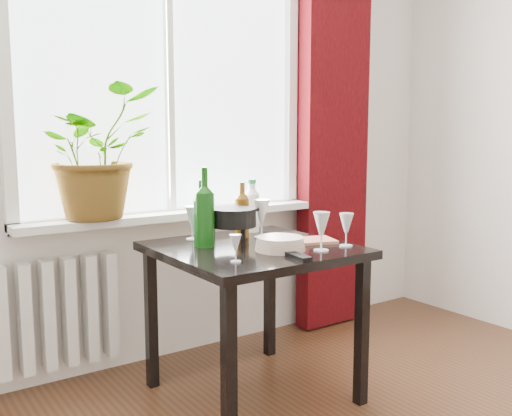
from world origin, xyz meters
TOP-DOWN VIEW (x-y plane):
  - window at (0.00, 2.22)m, footprint 1.72×0.08m
  - windowsill at (0.00, 2.15)m, footprint 1.72×0.20m
  - curtain at (1.12, 2.12)m, footprint 0.50×0.12m
  - radiator at (-0.75, 2.18)m, footprint 0.80×0.10m
  - table at (0.10, 1.55)m, footprint 0.85×0.85m
  - potted_plant at (-0.44, 2.14)m, footprint 0.72×0.67m
  - wine_bottle_left at (-0.10, 1.69)m, footprint 0.09×0.09m
  - wine_bottle_right at (-0.09, 1.66)m, footprint 0.09×0.09m
  - bottle_amber at (0.18, 1.77)m, footprint 0.09×0.09m
  - cleaning_bottle at (0.32, 1.88)m, footprint 0.08×0.08m
  - wineglass_front_right at (0.29, 1.28)m, footprint 0.09×0.09m
  - wineglass_far_right at (0.45, 1.29)m, footprint 0.09×0.09m
  - wineglass_back_center at (0.25, 1.70)m, footprint 0.10×0.10m
  - wineglass_back_left at (-0.06, 1.85)m, footprint 0.10×0.10m
  - wineglass_front_left at (-0.15, 1.31)m, footprint 0.06×0.06m
  - plate_stack at (0.14, 1.39)m, footprint 0.26×0.26m
  - fondue_pot at (0.06, 1.66)m, footprint 0.32×0.30m
  - tv_remote at (0.11, 1.23)m, footprint 0.07×0.17m
  - cutting_board at (0.37, 1.47)m, footprint 0.30×0.24m

SIDE VIEW (x-z plane):
  - radiator at x=-0.75m, z-range 0.10..0.66m
  - table at x=0.10m, z-range 0.28..1.02m
  - cutting_board at x=0.37m, z-range 0.74..0.75m
  - tv_remote at x=0.11m, z-range 0.74..0.76m
  - plate_stack at x=0.14m, z-range 0.74..0.80m
  - wineglass_front_left at x=-0.15m, z-range 0.74..0.86m
  - wineglass_far_right at x=0.45m, z-range 0.74..0.90m
  - windowsill at x=0.00m, z-range 0.80..0.84m
  - fondue_pot at x=0.06m, z-range 0.74..0.91m
  - wineglass_back_left at x=-0.06m, z-range 0.74..0.91m
  - wineglass_front_right at x=0.29m, z-range 0.74..0.92m
  - wineglass_back_center at x=0.25m, z-range 0.74..0.94m
  - cleaning_bottle at x=0.32m, z-range 0.74..1.03m
  - bottle_amber at x=0.18m, z-range 0.74..1.03m
  - wine_bottle_left at x=-0.10m, z-range 0.74..1.06m
  - wine_bottle_right at x=-0.09m, z-range 0.74..1.12m
  - potted_plant at x=-0.44m, z-range 0.84..1.50m
  - curtain at x=1.12m, z-range 0.01..2.58m
  - window at x=0.00m, z-range 0.79..2.41m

